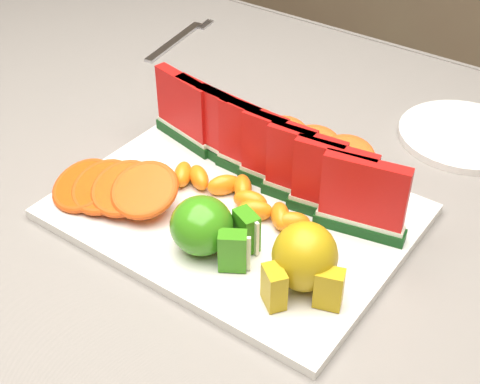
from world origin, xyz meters
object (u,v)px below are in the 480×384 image
at_px(apple_cluster, 208,228).
at_px(side_plate, 463,135).
at_px(platter, 235,211).
at_px(pear_cluster, 304,260).
at_px(fork, 178,40).

height_order(apple_cluster, side_plate, apple_cluster).
bearing_deg(platter, pear_cluster, -25.87).
height_order(platter, apple_cluster, apple_cluster).
height_order(platter, pear_cluster, pear_cluster).
distance_m(apple_cluster, fork, 0.56).
xyz_separation_m(pear_cluster, side_plate, (0.03, 0.39, -0.05)).
bearing_deg(fork, platter, -41.97).
xyz_separation_m(platter, fork, (-0.37, 0.33, -0.00)).
xyz_separation_m(pear_cluster, fork, (-0.50, 0.40, -0.05)).
bearing_deg(apple_cluster, fork, 133.56).
xyz_separation_m(platter, apple_cluster, (0.02, -0.08, 0.04)).
distance_m(pear_cluster, side_plate, 0.39).
height_order(side_plate, fork, side_plate).
distance_m(platter, fork, 0.49).
xyz_separation_m(apple_cluster, side_plate, (0.14, 0.40, -0.04)).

